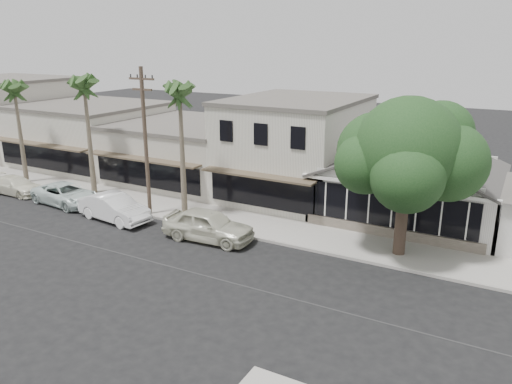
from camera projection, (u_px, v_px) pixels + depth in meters
The scene contains 16 objects.
ground at pixel (230, 282), 22.37m from camera, with size 140.00×140.00×0.00m, color black.
sidewalk_north at pixel (179, 210), 31.70m from camera, with size 90.00×3.50×0.15m, color #9E9991.
corner_shop at pixel (410, 177), 29.75m from camera, with size 10.40×8.60×5.10m.
row_building_near at pixel (296, 149), 34.12m from camera, with size 8.00×10.00×6.50m, color silver.
row_building_midnear at pixel (189, 152), 38.61m from camera, with size 10.00×10.00×4.20m, color beige.
row_building_midfar at pixel (91, 135), 43.35m from camera, with size 11.00×10.00×5.00m, color silver.
row_building_far at pixel (8, 116), 48.17m from camera, with size 11.00×10.00×6.80m, color beige.
utility_pole at pixel (145, 139), 29.49m from camera, with size 1.80×0.24×9.00m.
car_0 at pixel (208, 225), 26.88m from camera, with size 2.04×5.07×1.73m, color beige.
car_1 at pixel (114, 208), 29.85m from camera, with size 1.70×4.86×1.60m, color white.
car_2 at pixel (66, 194), 32.81m from camera, with size 2.32×5.04×1.40m, color silver.
car_3 at pixel (16, 185), 35.08m from camera, with size 1.76×4.32×1.25m, color white.
shade_tree at pixel (407, 153), 23.82m from camera, with size 7.20×6.51×7.99m.
palm_east at pixel (180, 96), 28.24m from camera, with size 2.88×2.88×8.61m.
palm_mid at pixel (84, 87), 33.01m from camera, with size 3.13×3.13×8.65m.
palm_west at pixel (14, 91), 35.85m from camera, with size 2.88×2.88×8.06m.
Camera 1 is at (10.80, -17.14, 10.39)m, focal length 35.00 mm.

